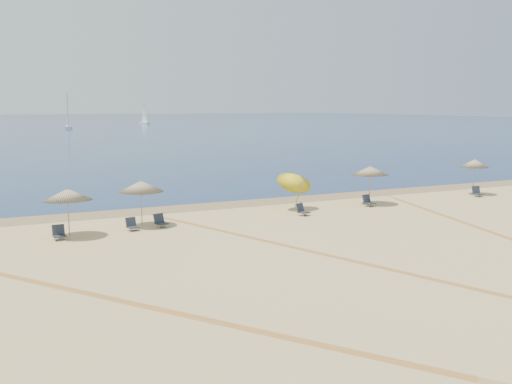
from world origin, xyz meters
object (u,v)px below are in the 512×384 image
(umbrella_3, at_px, (295,179))
(chair_6, at_px, (477,192))
(chair_1, at_px, (59,233))
(sailboat_0, at_px, (68,118))
(umbrella_4, at_px, (370,171))
(chair_2, at_px, (132,225))
(sailboat_1, at_px, (144,117))
(chair_3, at_px, (160,221))
(chair_4, at_px, (302,210))
(umbrella_5, at_px, (475,163))
(umbrella_1, at_px, (68,195))
(chair_5, at_px, (368,201))
(umbrella_2, at_px, (141,186))

(umbrella_3, relative_size, chair_6, 3.36)
(chair_1, xyz_separation_m, sailboat_0, (19.31, 136.54, 2.56))
(umbrella_4, bearing_deg, chair_1, -174.18)
(chair_2, xyz_separation_m, sailboat_1, (45.52, 169.95, 1.95))
(chair_1, relative_size, chair_2, 0.96)
(umbrella_3, distance_m, chair_3, 8.90)
(chair_4, bearing_deg, umbrella_3, 51.11)
(umbrella_3, distance_m, sailboat_1, 171.98)
(umbrella_5, relative_size, chair_1, 3.75)
(umbrella_1, xyz_separation_m, umbrella_3, (13.15, 1.71, -0.17))
(chair_5, distance_m, sailboat_1, 171.97)
(umbrella_2, xyz_separation_m, umbrella_5, (23.60, 0.72, 0.12))
(umbrella_1, relative_size, umbrella_5, 0.93)
(umbrella_2, height_order, chair_3, umbrella_2)
(chair_1, bearing_deg, chair_5, 2.05)
(sailboat_1, bearing_deg, chair_6, -111.54)
(umbrella_1, xyz_separation_m, chair_1, (-0.52, -0.46, -1.70))
(chair_1, xyz_separation_m, chair_5, (18.33, 1.28, 0.01))
(chair_4, relative_size, chair_6, 1.06)
(sailboat_0, bearing_deg, chair_4, -81.98)
(umbrella_3, bearing_deg, umbrella_5, -0.21)
(chair_1, distance_m, chair_6, 27.38)
(umbrella_2, bearing_deg, sailboat_0, 83.64)
(chair_1, relative_size, sailboat_0, 0.07)
(chair_2, bearing_deg, chair_6, -8.74)
(umbrella_2, relative_size, chair_3, 3.07)
(chair_2, distance_m, chair_5, 14.82)
(umbrella_2, relative_size, umbrella_4, 0.98)
(chair_2, bearing_deg, umbrella_1, 170.61)
(umbrella_3, xyz_separation_m, sailboat_0, (5.64, 134.36, 1.03))
(umbrella_3, height_order, chair_2, umbrella_3)
(umbrella_5, bearing_deg, sailboat_0, 93.64)
(umbrella_1, relative_size, umbrella_2, 0.98)
(chair_1, distance_m, sailboat_0, 137.92)
(chair_6, bearing_deg, chair_4, -165.51)
(umbrella_3, bearing_deg, chair_3, -170.38)
(umbrella_5, distance_m, sailboat_0, 134.69)
(chair_2, height_order, sailboat_1, sailboat_1)
(umbrella_2, bearing_deg, umbrella_5, 1.76)
(chair_3, distance_m, chair_6, 22.33)
(umbrella_2, height_order, sailboat_1, sailboat_1)
(sailboat_0, bearing_deg, chair_1, -87.44)
(umbrella_5, distance_m, sailboat_1, 169.68)
(chair_3, height_order, sailboat_0, sailboat_0)
(umbrella_4, relative_size, chair_2, 3.49)
(chair_6, distance_m, sailboat_1, 170.60)
(sailboat_1, bearing_deg, umbrella_4, -114.38)
(chair_6, bearing_deg, umbrella_5, 70.04)
(umbrella_3, distance_m, umbrella_5, 14.19)
(sailboat_0, bearing_deg, umbrella_5, -75.75)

